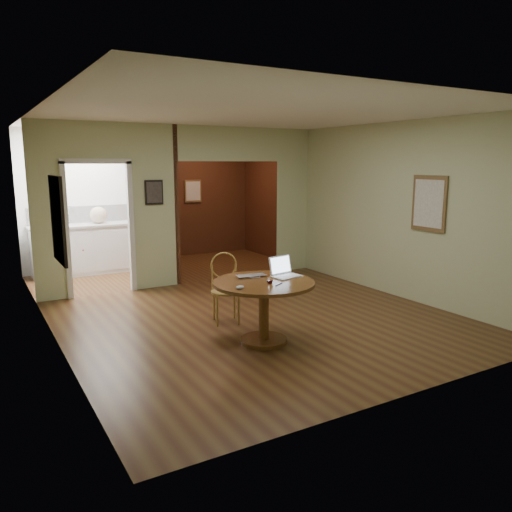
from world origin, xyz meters
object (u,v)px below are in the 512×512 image
chair (225,284)px  closed_laptop (253,277)px  dining_table (264,297)px  open_laptop (284,271)px

chair → closed_laptop: 0.77m
closed_laptop → chair: bearing=98.1°
dining_table → chair: bearing=91.6°
dining_table → chair: 0.94m
open_laptop → closed_laptop: 0.39m
chair → open_laptop: (0.37, -0.83, 0.29)m
chair → open_laptop: open_laptop is taller
open_laptop → closed_laptop: open_laptop is taller
chair → open_laptop: bearing=-49.0°
dining_table → open_laptop: (0.35, 0.12, 0.25)m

